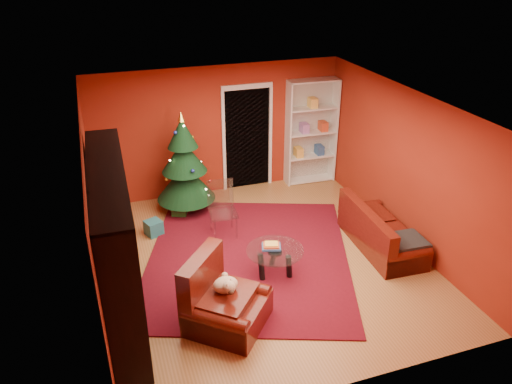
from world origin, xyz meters
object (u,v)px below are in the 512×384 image
object	(u,v)px
gift_box_teal	(154,228)
gift_box_red	(184,200)
christmas_tree	(184,164)
media_unit	(117,251)
coffee_table	(275,262)
armchair	(228,300)
rug	(248,257)
dog	(225,285)
gift_box_green	(180,208)
sofa	(383,227)
acrylic_chair	(223,213)
white_bookshelf	(311,132)

from	to	relation	value
gift_box_teal	gift_box_red	distance (m)	1.18
gift_box_red	christmas_tree	bearing A→B (deg)	-82.07
media_unit	coffee_table	size ratio (longest dim) A/B	3.34
gift_box_red	armchair	bearing A→B (deg)	-91.77
gift_box_red	armchair	distance (m)	3.62
christmas_tree	gift_box_teal	distance (m)	1.34
rug	armchair	xyz separation A→B (m)	(-0.75, -1.44, 0.40)
gift_box_red	dog	xyz separation A→B (m)	(-0.12, -3.54, 0.49)
dog	gift_box_red	bearing A→B (deg)	38.65
media_unit	gift_box_teal	bearing A→B (deg)	73.83
christmas_tree	gift_box_green	xyz separation A→B (m)	(-0.18, -0.18, -0.82)
media_unit	rug	bearing A→B (deg)	25.76
gift_box_teal	armchair	size ratio (longest dim) A/B	0.26
gift_box_green	sofa	xyz separation A→B (m)	(3.03, -2.21, 0.25)
rug	sofa	distance (m)	2.31
rug	gift_box_green	size ratio (longest dim) A/B	13.93
media_unit	acrylic_chair	bearing A→B (deg)	44.47
christmas_tree	white_bookshelf	bearing A→B (deg)	9.17
sofa	acrylic_chair	distance (m)	2.72
media_unit	dog	bearing A→B (deg)	-17.22
gift_box_teal	gift_box_green	size ratio (longest dim) A/B	0.98
rug	gift_box_red	size ratio (longest dim) A/B	16.68
gift_box_teal	coffee_table	xyz separation A→B (m)	(1.61, -1.80, 0.10)
gift_box_green	armchair	world-z (taller)	armchair
coffee_table	armchair	bearing A→B (deg)	-138.90
coffee_table	christmas_tree	bearing A→B (deg)	108.66
media_unit	coffee_table	distance (m)	2.50
gift_box_teal	coffee_table	bearing A→B (deg)	-48.17
coffee_table	dog	bearing A→B (deg)	-141.43
gift_box_green	white_bookshelf	xyz separation A→B (m)	(2.96, 0.63, 0.97)
armchair	acrylic_chair	size ratio (longest dim) A/B	1.16
armchair	dog	distance (m)	0.21
gift_box_teal	gift_box_green	xyz separation A→B (m)	(0.58, 0.57, 0.00)
christmas_tree	coffee_table	bearing A→B (deg)	-71.34
white_bookshelf	acrylic_chair	bearing A→B (deg)	-143.20
gift_box_teal	armchair	distance (m)	2.76
armchair	sofa	xyz separation A→B (m)	(2.99, 1.04, -0.03)
sofa	coffee_table	size ratio (longest dim) A/B	2.00
sofa	dog	bearing A→B (deg)	110.55
gift_box_green	gift_box_red	distance (m)	0.40
armchair	white_bookshelf	bearing A→B (deg)	3.50
rug	christmas_tree	world-z (taller)	christmas_tree
media_unit	coffee_table	world-z (taller)	media_unit
gift_box_green	coffee_table	distance (m)	2.59
media_unit	sofa	xyz separation A→B (m)	(4.29, 0.53, -0.75)
media_unit	dog	distance (m)	1.47
white_bookshelf	gift_box_teal	bearing A→B (deg)	-159.04
gift_box_teal	gift_box_red	xyz separation A→B (m)	(0.73, 0.93, -0.02)
white_bookshelf	sofa	bearing A→B (deg)	-86.32
media_unit	acrylic_chair	world-z (taller)	media_unit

